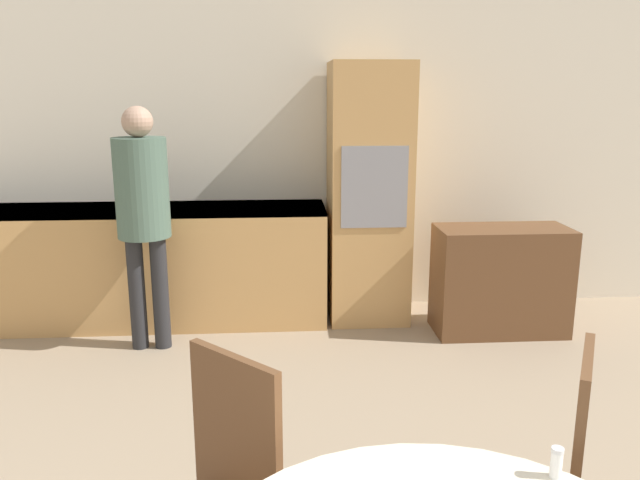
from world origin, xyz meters
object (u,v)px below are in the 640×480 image
Objects in this scene: person_standing at (143,203)px; oven_unit at (368,194)px; chair_far_right at (545,480)px; sideboard at (500,280)px.

oven_unit is at bearing 18.03° from person_standing.
sideboard is at bearing -168.32° from chair_far_right.
oven_unit reaches higher than chair_far_right.
person_standing reaches higher than chair_far_right.
chair_far_right reaches higher than sideboard.
chair_far_right is (-0.81, -2.64, 0.16)m from sideboard.
sideboard is (0.95, -0.40, -0.60)m from oven_unit.
oven_unit is 1.98× the size of chair_far_right.
chair_far_right is 3.10m from person_standing.
sideboard is 0.96× the size of chair_far_right.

